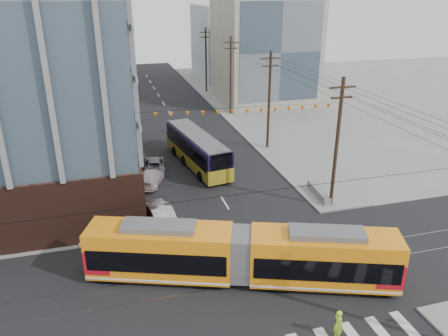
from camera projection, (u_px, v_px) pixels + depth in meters
The scene contains 13 objects.
ground at pixel (290, 309), 25.28m from camera, with size 160.00×160.00×0.00m, color slate.
bg_bldg_nw_near at pixel (43, 48), 63.78m from camera, with size 18.00×16.00×18.00m, color #8C99A5.
bg_bldg_ne_near at pixel (264, 50), 68.85m from camera, with size 14.00×14.00×16.00m, color gray.
bg_bldg_nw_far at pixel (69, 28), 81.91m from camera, with size 16.00×18.00×20.00m, color gray.
bg_bldg_ne_far at pixel (238, 42), 87.50m from camera, with size 16.00×16.00×14.00m, color #8C99A5.
utility_pole_far at pixel (206, 61), 75.04m from camera, with size 0.30×0.30×11.00m, color black.
streetcar at pixel (241, 255), 27.13m from camera, with size 19.25×2.71×3.71m, color orange, non-canonical shape.
city_bus at pixel (197, 149), 45.15m from camera, with size 2.64×12.20×3.46m, color #191133, non-canonical shape.
parked_car_silver at pixel (159, 213), 34.37m from camera, with size 1.68×4.83×1.59m, color #9A9A9B.
parked_car_white at pixel (151, 177), 41.08m from camera, with size 1.96×4.83×1.40m, color beige.
parked_car_grey at pixel (154, 164), 44.11m from camera, with size 2.19×4.75×1.32m, color #4F5157.
pedestrian at pixel (338, 324), 22.92m from camera, with size 0.65×0.43×1.78m, color #ADEF31.
jersey_barrier at pixel (319, 193), 38.59m from camera, with size 0.90×4.00×0.80m, color gray.
Camera 1 is at (-9.17, -18.38, 17.31)m, focal length 35.00 mm.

